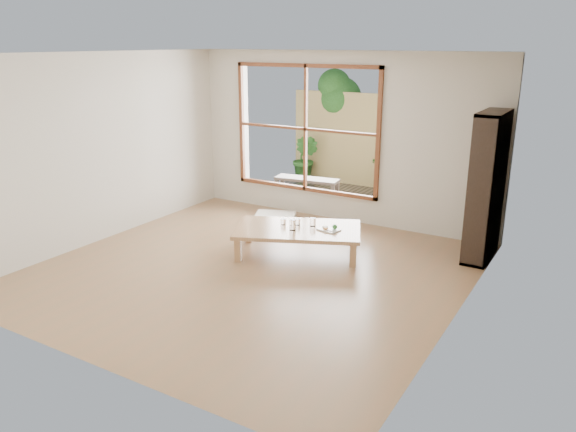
{
  "coord_description": "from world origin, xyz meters",
  "views": [
    {
      "loc": [
        3.69,
        -5.34,
        2.73
      ],
      "look_at": [
        0.13,
        0.65,
        0.55
      ],
      "focal_mm": 35.0,
      "sensor_mm": 36.0,
      "label": 1
    }
  ],
  "objects_px": {
    "low_table": "(298,231)",
    "bookshelf": "(487,187)",
    "food_tray": "(330,229)",
    "garden_bench": "(307,181)"
  },
  "relations": [
    {
      "from": "low_table",
      "to": "bookshelf",
      "type": "bearing_deg",
      "value": 3.72
    },
    {
      "from": "food_tray",
      "to": "garden_bench",
      "type": "bearing_deg",
      "value": 136.13
    },
    {
      "from": "food_tray",
      "to": "low_table",
      "type": "bearing_deg",
      "value": -151.81
    },
    {
      "from": "garden_bench",
      "to": "low_table",
      "type": "bearing_deg",
      "value": -71.3
    },
    {
      "from": "low_table",
      "to": "garden_bench",
      "type": "height_order",
      "value": "garden_bench"
    },
    {
      "from": "food_tray",
      "to": "garden_bench",
      "type": "xyz_separation_m",
      "value": [
        -1.62,
        2.31,
        -0.05
      ]
    },
    {
      "from": "bookshelf",
      "to": "garden_bench",
      "type": "distance_m",
      "value": 3.65
    },
    {
      "from": "low_table",
      "to": "food_tray",
      "type": "distance_m",
      "value": 0.43
    },
    {
      "from": "low_table",
      "to": "garden_bench",
      "type": "xyz_separation_m",
      "value": [
        -1.21,
        2.43,
        0.01
      ]
    },
    {
      "from": "bookshelf",
      "to": "food_tray",
      "type": "bearing_deg",
      "value": -150.14
    }
  ]
}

